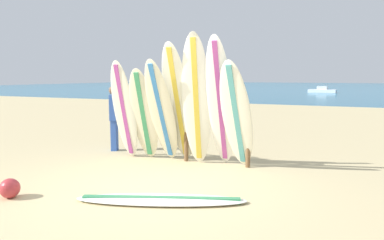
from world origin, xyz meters
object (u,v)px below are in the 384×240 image
(surfboard_leaning_center, at_px, (178,104))
(small_boat_offshore, at_px, (322,90))
(surfboard_leaning_far_left, at_px, (124,111))
(beachgoer_standing, at_px, (114,115))
(surfboard_leaning_center_right, at_px, (196,101))
(surfboard_leaning_center_left, at_px, (162,112))
(surfboard_leaning_left, at_px, (144,115))
(surfboard_lying_on_sand, at_px, (161,200))
(surfboard_leaning_right, at_px, (220,104))
(surfboard_leaning_far_right, at_px, (237,116))
(surfboard_rack, at_px, (186,128))
(beach_ball, at_px, (10,188))

(surfboard_leaning_center, relative_size, small_boat_offshore, 0.83)
(surfboard_leaning_center, xyz_separation_m, small_boat_offshore, (0.34, 34.64, -0.95))
(surfboard_leaning_far_left, distance_m, beachgoer_standing, 1.03)
(surfboard_leaning_center_right, bearing_deg, surfboard_leaning_far_left, -178.22)
(surfboard_leaning_far_left, xyz_separation_m, surfboard_leaning_center_left, (0.88, 0.02, 0.00))
(surfboard_leaning_center_left, relative_size, surfboard_leaning_center, 0.87)
(surfboard_leaning_left, distance_m, surfboard_lying_on_sand, 2.76)
(surfboard_leaning_center, distance_m, surfboard_leaning_right, 0.91)
(surfboard_lying_on_sand, xyz_separation_m, beachgoer_standing, (-2.73, 2.70, 0.81))
(surfboard_leaning_center_right, xyz_separation_m, surfboard_leaning_far_right, (0.81, 0.01, -0.26))
(surfboard_rack, distance_m, surfboard_leaning_left, 0.93)
(surfboard_leaning_center, relative_size, surfboard_leaning_far_right, 1.17)
(small_boat_offshore, bearing_deg, surfboard_rack, -90.48)
(surfboard_leaning_far_left, distance_m, surfboard_lying_on_sand, 3.00)
(surfboard_rack, relative_size, surfboard_leaning_right, 1.10)
(surfboard_leaning_center_left, relative_size, surfboard_leaning_far_right, 1.02)
(surfboard_lying_on_sand, xyz_separation_m, small_boat_offshore, (-0.42, 36.78, 0.22))
(surfboard_leaning_far_right, bearing_deg, surfboard_leaning_far_left, -178.51)
(surfboard_rack, bearing_deg, surfboard_leaning_far_right, -14.97)
(surfboard_leaning_center_left, bearing_deg, surfboard_leaning_center_right, 2.64)
(beach_ball, bearing_deg, small_boat_offshore, 87.44)
(surfboard_leaning_center_right, distance_m, surfboard_leaning_right, 0.49)
(beachgoer_standing, relative_size, small_boat_offshore, 0.53)
(surfboard_leaning_center, height_order, beachgoer_standing, surfboard_leaning_center)
(surfboard_leaning_left, bearing_deg, surfboard_leaning_far_right, -0.04)
(surfboard_leaning_center_left, distance_m, surfboard_leaning_far_right, 1.56)
(surfboard_leaning_center_left, distance_m, small_boat_offshore, 34.75)
(surfboard_leaning_far_right, xyz_separation_m, surfboard_lying_on_sand, (-0.47, -2.09, -1.00))
(surfboard_rack, xyz_separation_m, surfboard_lying_on_sand, (0.71, -2.41, -0.66))
(surfboard_leaning_center_right, xyz_separation_m, surfboard_lying_on_sand, (0.34, -2.08, -1.26))
(surfboard_leaning_far_left, bearing_deg, small_boat_offshore, 87.45)
(surfboard_leaning_far_right, height_order, surfboard_lying_on_sand, surfboard_leaning_far_right)
(surfboard_leaning_right, relative_size, surfboard_lying_on_sand, 1.02)
(surfboard_lying_on_sand, bearing_deg, surfboard_leaning_left, 126.31)
(surfboard_leaning_far_right, bearing_deg, beach_ball, -132.24)
(surfboard_leaning_center_right, distance_m, surfboard_lying_on_sand, 2.45)
(surfboard_rack, relative_size, small_boat_offshore, 0.94)
(surfboard_leaning_far_left, xyz_separation_m, small_boat_offshore, (1.55, 34.75, -0.79))
(surfboard_leaning_far_left, height_order, surfboard_leaning_center, surfboard_leaning_center)
(surfboard_rack, relative_size, surfboard_leaning_far_right, 1.33)
(surfboard_rack, height_order, surfboard_leaning_center_right, surfboard_leaning_center_right)
(surfboard_leaning_far_left, relative_size, surfboard_leaning_left, 1.08)
(surfboard_rack, xyz_separation_m, surfboard_leaning_left, (-0.83, -0.31, 0.27))
(surfboard_leaning_center, distance_m, surfboard_lying_on_sand, 2.56)
(beachgoer_standing, bearing_deg, surfboard_rack, -8.22)
(surfboard_leaning_far_left, height_order, surfboard_leaning_far_right, surfboard_leaning_far_left)
(surfboard_leaning_far_right, relative_size, small_boat_offshore, 0.71)
(surfboard_leaning_far_right, bearing_deg, surfboard_leaning_center_left, -178.26)
(surfboard_leaning_right, height_order, surfboard_leaning_far_right, surfboard_leaning_right)
(surfboard_rack, bearing_deg, surfboard_lying_on_sand, -73.54)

